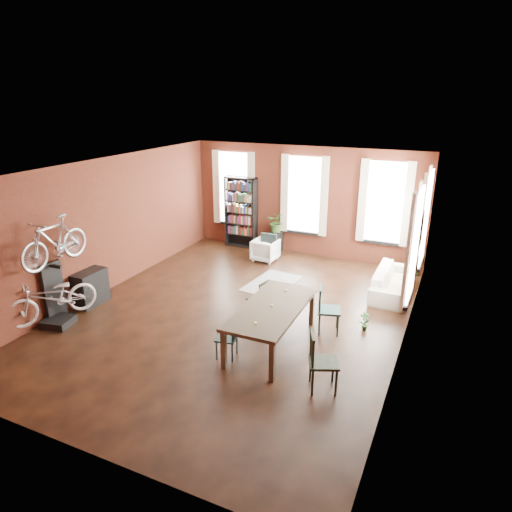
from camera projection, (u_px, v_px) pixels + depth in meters
The scene contains 19 objects.
room at pixel (258, 215), 9.77m from camera, with size 9.00×9.04×3.22m.
dining_table at pixel (272, 326), 8.73m from camera, with size 1.08×2.38×0.81m, color #453829.
dining_chair_a at pixel (227, 338), 8.32m from camera, with size 0.37×0.37×0.79m, color #1A3A39.
dining_chair_b at pixel (258, 298), 9.89m from camera, with size 0.38×0.38×0.82m, color black.
dining_chair_c at pixel (324, 362), 7.38m from camera, with size 0.47×0.47×1.01m, color black.
dining_chair_d at pixel (329, 310), 9.18m from camera, with size 0.45×0.45×0.98m, color #1B3D39.
bookshelf at pixel (241, 212), 14.15m from camera, with size 1.00×0.32×2.20m, color black.
white_armchair at pixel (265, 249), 13.18m from camera, with size 0.67×0.63×0.69m, color silver.
cream_sofa at pixel (394, 277), 11.00m from camera, with size 2.08×0.61×0.81m, color beige.
striped_rug at pixel (272, 283), 11.68m from camera, with size 1.02×1.63×0.01m, color black.
bike_trainer at pixel (59, 322), 9.57m from camera, with size 0.55×0.55×0.16m, color black.
bike_wall_rack at pixel (54, 292), 9.63m from camera, with size 0.16×0.60×1.30m, color black.
console_table at pixel (91, 288), 10.44m from camera, with size 0.40×0.80×0.80m, color black.
plant_stand at pixel (276, 242), 13.95m from camera, with size 0.31×0.31×0.62m, color black.
plant_by_sofa at pixel (417, 270), 12.18m from camera, with size 0.33×0.59×0.26m, color #284F1F.
plant_small at pixel (364, 327), 9.36m from camera, with size 0.21×0.41×0.15m, color #265321.
bicycle_floor at pixel (49, 278), 9.23m from camera, with size 0.64×0.96×1.82m, color beige.
bicycle_hung at pixel (52, 225), 9.03m from camera, with size 0.47×1.00×1.66m, color #A5A8AD.
plant_on_stand at pixel (277, 224), 13.74m from camera, with size 0.56×0.63×0.49m, color #315020.
Camera 1 is at (4.15, -8.03, 4.63)m, focal length 32.00 mm.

